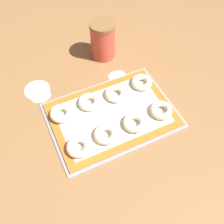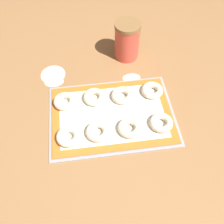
{
  "view_description": "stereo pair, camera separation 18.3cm",
  "coord_description": "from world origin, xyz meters",
  "px_view_note": "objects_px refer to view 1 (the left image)",
  "views": [
    {
      "loc": [
        -0.25,
        -0.56,
        0.85
      ],
      "look_at": [
        0.01,
        -0.02,
        0.02
      ],
      "focal_mm": 42.0,
      "sensor_mm": 36.0,
      "label": 1
    },
    {
      "loc": [
        -0.07,
        -0.61,
        0.85
      ],
      "look_at": [
        0.01,
        -0.02,
        0.02
      ],
      "focal_mm": 42.0,
      "sensor_mm": 36.0,
      "label": 2
    }
  ],
  "objects_px": {
    "bagel_front_far_right": "(161,110)",
    "bagel_back_far_right": "(142,82)",
    "bagel_back_far_left": "(61,113)",
    "bagel_back_mid_right": "(115,94)",
    "bagel_front_mid_right": "(134,123)",
    "flour_canister": "(103,40)",
    "bagel_front_far_left": "(79,147)",
    "baking_tray": "(112,115)",
    "bagel_back_mid_left": "(89,102)",
    "bagel_front_mid_left": "(106,134)"
  },
  "relations": [
    {
      "from": "bagel_front_mid_right",
      "to": "bagel_back_mid_left",
      "type": "distance_m",
      "value": 0.2
    },
    {
      "from": "bagel_front_far_right",
      "to": "flour_canister",
      "type": "xyz_separation_m",
      "value": [
        -0.06,
        0.41,
        0.06
      ]
    },
    {
      "from": "bagel_back_mid_right",
      "to": "bagel_back_mid_left",
      "type": "bearing_deg",
      "value": 176.61
    },
    {
      "from": "bagel_front_mid_left",
      "to": "bagel_front_far_right",
      "type": "relative_size",
      "value": 1.0
    },
    {
      "from": "bagel_back_far_left",
      "to": "bagel_front_far_right",
      "type": "bearing_deg",
      "value": -23.0
    },
    {
      "from": "bagel_front_far_left",
      "to": "bagel_back_mid_left",
      "type": "relative_size",
      "value": 1.0
    },
    {
      "from": "flour_canister",
      "to": "bagel_back_far_right",
      "type": "bearing_deg",
      "value": -75.19
    },
    {
      "from": "baking_tray",
      "to": "bagel_back_mid_left",
      "type": "distance_m",
      "value": 0.11
    },
    {
      "from": "bagel_front_far_left",
      "to": "bagel_front_far_right",
      "type": "xyz_separation_m",
      "value": [
        0.35,
        0.01,
        0.0
      ]
    },
    {
      "from": "bagel_back_far_left",
      "to": "bagel_back_mid_left",
      "type": "distance_m",
      "value": 0.12
    },
    {
      "from": "bagel_front_far_right",
      "to": "bagel_back_mid_right",
      "type": "distance_m",
      "value": 0.2
    },
    {
      "from": "baking_tray",
      "to": "bagel_back_far_left",
      "type": "height_order",
      "value": "bagel_back_far_left"
    },
    {
      "from": "bagel_back_far_left",
      "to": "flour_canister",
      "type": "distance_m",
      "value": 0.4
    },
    {
      "from": "baking_tray",
      "to": "bagel_front_far_left",
      "type": "bearing_deg",
      "value": -153.06
    },
    {
      "from": "bagel_back_far_left",
      "to": "bagel_back_mid_left",
      "type": "height_order",
      "value": "same"
    },
    {
      "from": "flour_canister",
      "to": "bagel_back_mid_right",
      "type": "bearing_deg",
      "value": -103.26
    },
    {
      "from": "baking_tray",
      "to": "bagel_front_far_left",
      "type": "height_order",
      "value": "bagel_front_far_left"
    },
    {
      "from": "baking_tray",
      "to": "bagel_back_mid_right",
      "type": "distance_m",
      "value": 0.1
    },
    {
      "from": "bagel_front_mid_right",
      "to": "flour_canister",
      "type": "distance_m",
      "value": 0.43
    },
    {
      "from": "bagel_front_mid_right",
      "to": "bagel_back_mid_right",
      "type": "xyz_separation_m",
      "value": [
        -0.0,
        0.16,
        0.0
      ]
    },
    {
      "from": "bagel_front_far_left",
      "to": "flour_canister",
      "type": "height_order",
      "value": "flour_canister"
    },
    {
      "from": "bagel_front_far_right",
      "to": "flour_canister",
      "type": "distance_m",
      "value": 0.42
    },
    {
      "from": "baking_tray",
      "to": "bagel_back_far_right",
      "type": "distance_m",
      "value": 0.2
    },
    {
      "from": "bagel_back_far_right",
      "to": "bagel_back_mid_left",
      "type": "bearing_deg",
      "value": -179.31
    },
    {
      "from": "bagel_front_mid_left",
      "to": "bagel_back_far_left",
      "type": "height_order",
      "value": "same"
    },
    {
      "from": "bagel_front_far_left",
      "to": "baking_tray",
      "type": "bearing_deg",
      "value": 26.94
    },
    {
      "from": "bagel_front_mid_left",
      "to": "bagel_back_mid_right",
      "type": "distance_m",
      "value": 0.2
    },
    {
      "from": "baking_tray",
      "to": "bagel_back_far_left",
      "type": "distance_m",
      "value": 0.2
    },
    {
      "from": "bagel_front_mid_right",
      "to": "bagel_back_mid_left",
      "type": "xyz_separation_m",
      "value": [
        -0.12,
        0.17,
        0.0
      ]
    },
    {
      "from": "bagel_front_mid_right",
      "to": "baking_tray",
      "type": "bearing_deg",
      "value": 123.81
    },
    {
      "from": "bagel_front_far_right",
      "to": "baking_tray",
      "type": "bearing_deg",
      "value": 157.22
    },
    {
      "from": "bagel_back_mid_right",
      "to": "bagel_back_far_right",
      "type": "distance_m",
      "value": 0.13
    },
    {
      "from": "bagel_front_mid_right",
      "to": "bagel_back_far_right",
      "type": "relative_size",
      "value": 1.0
    },
    {
      "from": "bagel_front_mid_left",
      "to": "bagel_back_far_left",
      "type": "relative_size",
      "value": 1.0
    },
    {
      "from": "bagel_front_mid_left",
      "to": "bagel_back_far_right",
      "type": "relative_size",
      "value": 1.0
    },
    {
      "from": "bagel_front_mid_left",
      "to": "bagel_back_mid_left",
      "type": "distance_m",
      "value": 0.17
    },
    {
      "from": "bagel_back_mid_right",
      "to": "baking_tray",
      "type": "bearing_deg",
      "value": -123.97
    },
    {
      "from": "baking_tray",
      "to": "bagel_front_far_left",
      "type": "xyz_separation_m",
      "value": [
        -0.17,
        -0.09,
        0.02
      ]
    },
    {
      "from": "bagel_front_mid_left",
      "to": "flour_canister",
      "type": "relative_size",
      "value": 0.51
    },
    {
      "from": "bagel_front_far_left",
      "to": "bagel_front_mid_right",
      "type": "xyz_separation_m",
      "value": [
        0.23,
        0.01,
        0.0
      ]
    },
    {
      "from": "baking_tray",
      "to": "bagel_back_mid_left",
      "type": "xyz_separation_m",
      "value": [
        -0.06,
        0.08,
        0.02
      ]
    },
    {
      "from": "bagel_back_far_left",
      "to": "bagel_back_mid_left",
      "type": "xyz_separation_m",
      "value": [
        0.12,
        0.01,
        0.0
      ]
    },
    {
      "from": "bagel_back_far_left",
      "to": "bagel_back_far_right",
      "type": "distance_m",
      "value": 0.36
    },
    {
      "from": "bagel_front_mid_right",
      "to": "bagel_back_mid_right",
      "type": "distance_m",
      "value": 0.16
    },
    {
      "from": "bagel_front_far_right",
      "to": "bagel_back_far_right",
      "type": "bearing_deg",
      "value": 89.1
    },
    {
      "from": "bagel_back_far_left",
      "to": "bagel_back_mid_right",
      "type": "xyz_separation_m",
      "value": [
        0.23,
        -0.0,
        0.0
      ]
    },
    {
      "from": "bagel_back_far_right",
      "to": "flour_canister",
      "type": "xyz_separation_m",
      "value": [
        -0.07,
        0.25,
        0.06
      ]
    },
    {
      "from": "baking_tray",
      "to": "bagel_front_far_right",
      "type": "relative_size",
      "value": 5.46
    },
    {
      "from": "bagel_front_mid_left",
      "to": "bagel_back_far_left",
      "type": "distance_m",
      "value": 0.2
    },
    {
      "from": "bagel_front_mid_left",
      "to": "bagel_front_far_right",
      "type": "xyz_separation_m",
      "value": [
        0.24,
        0.01,
        0.0
      ]
    }
  ]
}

